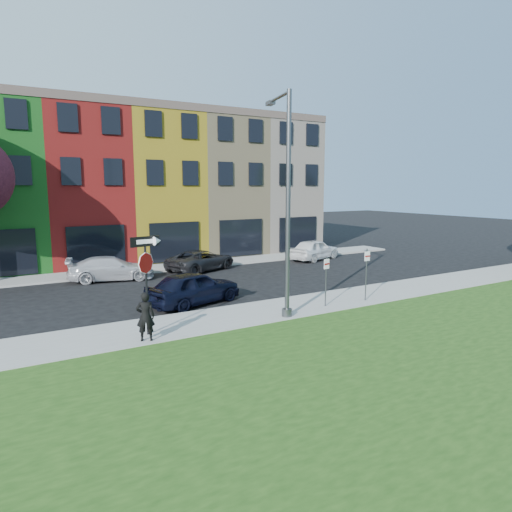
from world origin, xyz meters
TOP-DOWN VIEW (x-y plane):
  - ground at (0.00, 0.00)m, footprint 120.00×120.00m
  - sidewalk_near at (2.00, 3.00)m, footprint 40.00×3.00m
  - sidewalk_far at (-3.00, 15.00)m, footprint 40.00×2.40m
  - rowhouse_block at (-2.50, 21.18)m, footprint 30.00×10.12m
  - stop_sign at (-6.12, 2.48)m, footprint 1.04×0.23m
  - man at (-6.37, 1.90)m, footprint 0.85×0.78m
  - sedan_near at (-3.01, 5.86)m, footprint 4.20×5.39m
  - parked_car_silver at (-4.91, 12.97)m, footprint 3.60×5.29m
  - parked_car_dark at (0.55, 13.14)m, footprint 5.48×6.19m
  - parked_car_white at (9.15, 12.96)m, footprint 4.34×5.32m
  - street_lamp at (-0.72, 2.09)m, footprint 0.87×2.54m
  - parking_sign_a at (1.51, 2.33)m, footprint 0.32×0.11m
  - parking_sign_b at (3.66, 2.19)m, footprint 0.32×0.09m

SIDE VIEW (x-z plane):
  - ground at x=0.00m, z-range 0.00..0.00m
  - sidewalk_near at x=2.00m, z-range 0.00..0.12m
  - sidewalk_far at x=-3.00m, z-range 0.00..0.12m
  - parked_car_dark at x=0.55m, z-range 0.00..1.29m
  - parked_car_silver at x=-4.91m, z-range 0.00..1.33m
  - parked_car_white at x=9.15m, z-range 0.00..1.46m
  - sedan_near at x=-3.01m, z-range 0.00..1.50m
  - man at x=-6.37m, z-range 0.12..1.76m
  - parking_sign_a at x=1.51m, z-range 0.39..2.50m
  - parking_sign_b at x=3.66m, z-range 0.40..2.71m
  - stop_sign at x=-6.12m, z-range 0.82..4.21m
  - street_lamp at x=-0.72m, z-range 0.15..8.68m
  - rowhouse_block at x=-2.50m, z-range -0.01..9.99m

